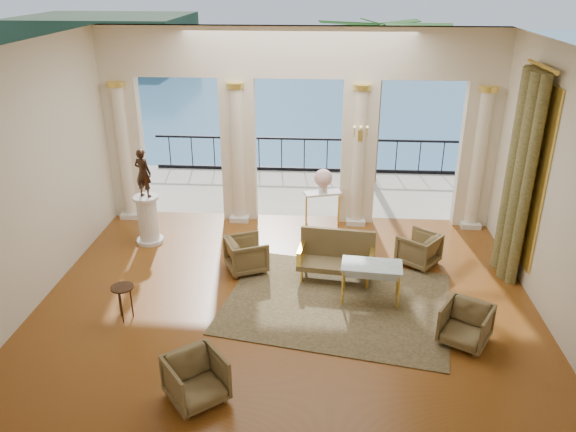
# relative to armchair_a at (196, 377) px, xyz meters

# --- Properties ---
(floor) EXTENTS (9.00, 9.00, 0.00)m
(floor) POSITION_rel_armchair_a_xyz_m (1.08, 2.58, -0.38)
(floor) COLOR #441D0A
(floor) RESTS_ON ground
(room_walls) EXTENTS (9.00, 9.00, 9.00)m
(room_walls) POSITION_rel_armchair_a_xyz_m (1.08, 1.47, 2.49)
(room_walls) COLOR beige
(room_walls) RESTS_ON ground
(arcade) EXTENTS (9.00, 0.56, 4.50)m
(arcade) POSITION_rel_armchair_a_xyz_m (1.08, 6.41, 2.20)
(arcade) COLOR beige
(arcade) RESTS_ON ground
(terrace) EXTENTS (10.00, 3.60, 0.10)m
(terrace) POSITION_rel_armchair_a_xyz_m (1.08, 8.38, -0.43)
(terrace) COLOR #B1A693
(terrace) RESTS_ON ground
(balustrade) EXTENTS (9.00, 0.06, 1.03)m
(balustrade) POSITION_rel_armchair_a_xyz_m (1.08, 9.98, 0.03)
(balustrade) COLOR black
(balustrade) RESTS_ON terrace
(palm_tree) EXTENTS (2.00, 2.00, 4.50)m
(palm_tree) POSITION_rel_armchair_a_xyz_m (3.08, 9.18, 3.71)
(palm_tree) COLOR #4C3823
(palm_tree) RESTS_ON terrace
(headland) EXTENTS (22.00, 18.00, 6.00)m
(headland) POSITION_rel_armchair_a_xyz_m (-28.92, 72.58, -3.38)
(headland) COLOR black
(headland) RESTS_ON sea
(sea) EXTENTS (160.00, 160.00, 0.00)m
(sea) POSITION_rel_armchair_a_xyz_m (1.08, 62.58, -6.38)
(sea) COLOR teal
(sea) RESTS_ON ground
(curtain) EXTENTS (0.33, 1.40, 4.09)m
(curtain) POSITION_rel_armchair_a_xyz_m (5.36, 4.08, 1.64)
(curtain) COLOR #4A4924
(curtain) RESTS_ON ground
(window_frame) EXTENTS (0.04, 1.60, 3.40)m
(window_frame) POSITION_rel_armchair_a_xyz_m (5.55, 4.08, 1.72)
(window_frame) COLOR #E9C14C
(window_frame) RESTS_ON room_walls
(wall_sconce) EXTENTS (0.30, 0.11, 0.33)m
(wall_sconce) POSITION_rel_armchair_a_xyz_m (2.48, 6.09, 1.84)
(wall_sconce) COLOR #E9C14C
(wall_sconce) RESTS_ON arcade
(rug) EXTENTS (4.48, 3.77, 0.02)m
(rug) POSITION_rel_armchair_a_xyz_m (2.00, 2.66, -0.37)
(rug) COLOR #34381D
(rug) RESTS_ON ground
(armchair_a) EXTENTS (1.02, 1.01, 0.77)m
(armchair_a) POSITION_rel_armchair_a_xyz_m (0.00, 0.00, 0.00)
(armchair_a) COLOR #4A3D1D
(armchair_a) RESTS_ON ground
(armchair_b) EXTENTS (0.97, 0.95, 0.74)m
(armchair_b) POSITION_rel_armchair_a_xyz_m (4.05, 1.61, -0.01)
(armchair_b) COLOR #4A3D1D
(armchair_b) RESTS_ON ground
(armchair_c) EXTENTS (0.97, 0.98, 0.74)m
(armchair_c) POSITION_rel_armchair_a_xyz_m (3.67, 4.28, -0.01)
(armchair_c) COLOR #4A3D1D
(armchair_c) RESTS_ON ground
(armchair_d) EXTENTS (0.94, 0.97, 0.77)m
(armchair_d) POSITION_rel_armchair_a_xyz_m (0.19, 3.77, 0.00)
(armchair_d) COLOR #4A3D1D
(armchair_d) RESTS_ON ground
(settee) EXTENTS (1.53, 0.79, 0.97)m
(settee) POSITION_rel_armchair_a_xyz_m (1.98, 3.60, 0.10)
(settee) COLOR #4A3D1D
(settee) RESTS_ON ground
(game_table) EXTENTS (1.13, 0.69, 0.74)m
(game_table) POSITION_rel_armchair_a_xyz_m (2.60, 2.79, 0.28)
(game_table) COLOR #9EB7C8
(game_table) RESTS_ON ground
(pedestal) EXTENTS (0.60, 0.60, 1.09)m
(pedestal) POSITION_rel_armchair_a_xyz_m (-2.15, 4.90, 0.14)
(pedestal) COLOR silver
(pedestal) RESTS_ON ground
(statue) EXTENTS (0.45, 0.37, 1.07)m
(statue) POSITION_rel_armchair_a_xyz_m (-2.15, 4.90, 1.24)
(statue) COLOR black
(statue) RESTS_ON pedestal
(console_table) EXTENTS (0.92, 0.58, 0.82)m
(console_table) POSITION_rel_armchair_a_xyz_m (1.68, 6.13, 0.29)
(console_table) COLOR silver
(console_table) RESTS_ON ground
(urn) EXTENTS (0.42, 0.42, 0.56)m
(urn) POSITION_rel_armchair_a_xyz_m (1.68, 6.13, 0.75)
(urn) COLOR silver
(urn) RESTS_ON console_table
(side_table) EXTENTS (0.39, 0.39, 0.63)m
(side_table) POSITION_rel_armchair_a_xyz_m (-1.68, 1.90, 0.16)
(side_table) COLOR black
(side_table) RESTS_ON ground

